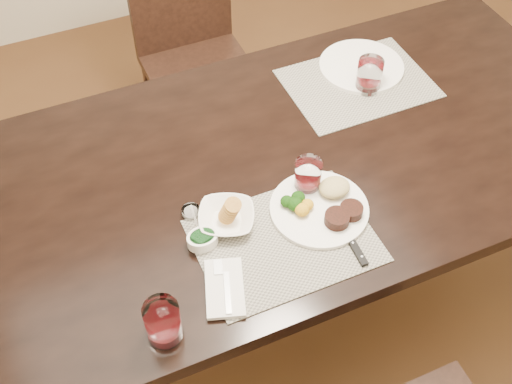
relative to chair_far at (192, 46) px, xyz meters
name	(u,v)px	position (x,y,z in m)	size (l,w,h in m)	color
ground_plane	(285,291)	(0.00, -0.93, -0.50)	(4.50, 4.50, 0.00)	#472A16
dining_table	(293,174)	(0.00, -0.93, 0.16)	(2.00, 1.00, 0.75)	black
chair_far	(192,46)	(0.00, 0.00, 0.00)	(0.42, 0.42, 0.90)	black
placemat_near	(285,241)	(-0.16, -1.20, 0.25)	(0.46, 0.34, 0.00)	gray
placemat_far	(358,83)	(0.33, -0.72, 0.25)	(0.46, 0.34, 0.00)	gray
dinner_plate	(324,206)	(-0.02, -1.15, 0.27)	(0.27, 0.27, 0.05)	white
napkin_fork	(225,288)	(-0.36, -1.28, 0.26)	(0.14, 0.19, 0.02)	white
steak_knife	(352,244)	(0.00, -1.29, 0.26)	(0.02, 0.22, 0.01)	silver
cracker_bowl	(226,217)	(-0.27, -1.09, 0.27)	(0.20, 0.20, 0.07)	white
sauce_ramekin	(203,239)	(-0.36, -1.13, 0.27)	(0.08, 0.12, 0.07)	white
wine_glass_near	(308,177)	(-0.02, -1.06, 0.30)	(0.07, 0.07, 0.10)	white
far_plate	(361,66)	(0.38, -0.66, 0.26)	(0.28, 0.28, 0.01)	white
wine_glass_far	(369,77)	(0.35, -0.76, 0.30)	(0.08, 0.08, 0.11)	white
wine_glass_side	(163,323)	(-0.53, -1.34, 0.30)	(0.08, 0.08, 0.12)	white
salt_cellar	(191,212)	(-0.35, -1.02, 0.26)	(0.05, 0.05, 0.02)	white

